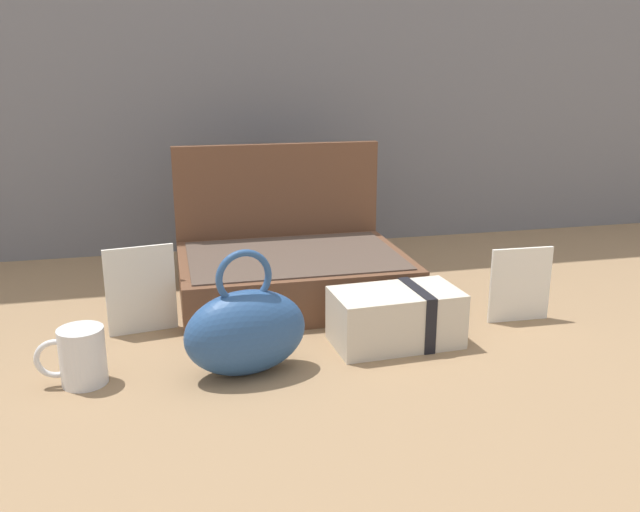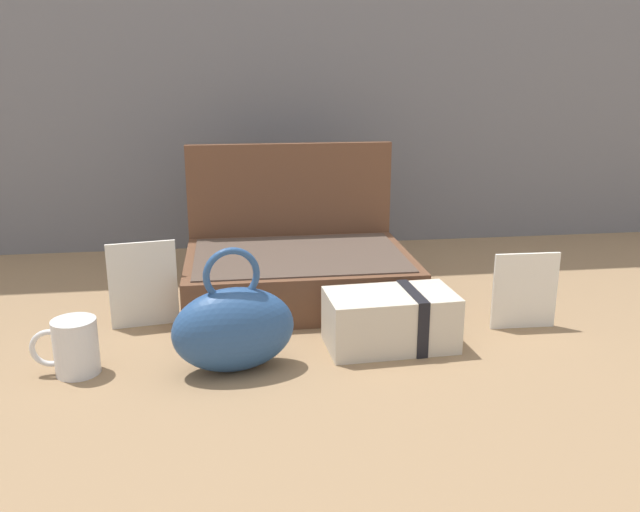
{
  "view_description": "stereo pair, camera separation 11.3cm",
  "coord_description": "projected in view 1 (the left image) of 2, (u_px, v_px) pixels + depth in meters",
  "views": [
    {
      "loc": [
        -0.3,
        -1.2,
        0.48
      ],
      "look_at": [
        -0.03,
        -0.02,
        0.13
      ],
      "focal_mm": 37.2,
      "sensor_mm": 36.0,
      "label": 1
    },
    {
      "loc": [
        -0.19,
        -1.22,
        0.48
      ],
      "look_at": [
        -0.03,
        -0.02,
        0.13
      ],
      "focal_mm": 37.2,
      "sensor_mm": 36.0,
      "label": 2
    }
  ],
  "objects": [
    {
      "name": "teal_pouch_handbag",
      "position": [
        246.0,
        331.0,
        1.06
      ],
      "size": [
        0.21,
        0.13,
        0.21
      ],
      "color": "#284C7F",
      "rests_on": "ground_plane"
    },
    {
      "name": "open_suitcase",
      "position": [
        291.0,
        264.0,
        1.42
      ],
      "size": [
        0.47,
        0.36,
        0.31
      ],
      "color": "brown",
      "rests_on": "ground_plane"
    },
    {
      "name": "poster_card_right",
      "position": [
        141.0,
        290.0,
        1.22
      ],
      "size": [
        0.13,
        0.03,
        0.17
      ],
      "primitive_type": "cube",
      "rotation": [
        0.0,
        0.0,
        0.16
      ],
      "color": "silver",
      "rests_on": "ground_plane"
    },
    {
      "name": "cream_toiletry_bag",
      "position": [
        397.0,
        317.0,
        1.18
      ],
      "size": [
        0.23,
        0.14,
        0.1
      ],
      "color": "beige",
      "rests_on": "ground_plane"
    },
    {
      "name": "ground_plane",
      "position": [
        331.0,
        315.0,
        1.32
      ],
      "size": [
        6.0,
        6.0,
        0.0
      ],
      "primitive_type": "plane",
      "color": "#8C6D4C"
    },
    {
      "name": "coffee_mug",
      "position": [
        81.0,
        356.0,
        1.03
      ],
      "size": [
        0.11,
        0.07,
        0.09
      ],
      "color": "silver",
      "rests_on": "ground_plane"
    },
    {
      "name": "info_card_left",
      "position": [
        520.0,
        285.0,
        1.28
      ],
      "size": [
        0.12,
        0.01,
        0.15
      ],
      "primitive_type": "cube",
      "rotation": [
        0.0,
        0.0,
        -0.03
      ],
      "color": "white",
      "rests_on": "ground_plane"
    }
  ]
}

